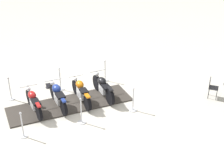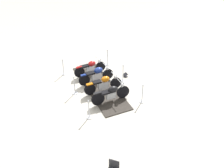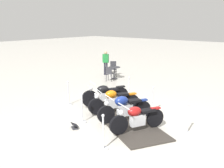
{
  "view_description": "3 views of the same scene",
  "coord_description": "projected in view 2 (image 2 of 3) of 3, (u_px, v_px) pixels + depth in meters",
  "views": [
    {
      "loc": [
        -8.69,
        8.15,
        7.13
      ],
      "look_at": [
        -1.15,
        -1.39,
        0.78
      ],
      "focal_mm": 52.07,
      "sensor_mm": 36.0,
      "label": 1
    },
    {
      "loc": [
        -9.22,
        -7.94,
        8.22
      ],
      "look_at": [
        -0.59,
        -1.33,
        1.05
      ],
      "focal_mm": 41.27,
      "sensor_mm": 36.0,
      "label": 2
    },
    {
      "loc": [
        7.41,
        5.9,
        3.59
      ],
      "look_at": [
        -0.68,
        -0.95,
        1.03
      ],
      "focal_mm": 41.73,
      "sensor_mm": 36.0,
      "label": 3
    }
  ],
  "objects": [
    {
      "name": "stanchion_left_front",
      "position": [
        89.0,
        112.0,
        12.3
      ],
      "size": [
        0.35,
        0.35,
        1.04
      ],
      "color": "silver",
      "rests_on": "ground_plane"
    },
    {
      "name": "info_placard",
      "position": [
        125.0,
        75.0,
        15.62
      ],
      "size": [
        0.33,
        0.38,
        0.19
      ],
      "rotation": [
        0.0,
        0.0,
        4.23
      ],
      "color": "#333338",
      "rests_on": "ground_plane"
    },
    {
      "name": "motorcycle_maroon",
      "position": [
        90.0,
        67.0,
        15.54
      ],
      "size": [
        1.92,
        1.01,
        0.94
      ],
      "rotation": [
        0.0,
        0.0,
        -0.41
      ],
      "color": "black",
      "rests_on": "display_platform"
    },
    {
      "name": "stanchion_right_rear",
      "position": [
        107.0,
        60.0,
        16.66
      ],
      "size": [
        0.31,
        0.31,
        1.07
      ],
      "color": "silver",
      "rests_on": "ground_plane"
    },
    {
      "name": "display_platform",
      "position": [
        100.0,
        87.0,
        14.65
      ],
      "size": [
        3.79,
        5.33,
        0.05
      ],
      "primitive_type": "cube",
      "rotation": [
        0.0,
        0.0,
        1.09
      ],
      "color": "#38332D",
      "rests_on": "ground_plane"
    },
    {
      "name": "stanchion_left_mid",
      "position": [
        75.0,
        88.0,
        13.97
      ],
      "size": [
        0.34,
        0.34,
        1.09
      ],
      "color": "silver",
      "rests_on": "ground_plane"
    },
    {
      "name": "motorcycle_copper",
      "position": [
        104.0,
        84.0,
        14.02
      ],
      "size": [
        1.99,
        1.15,
        0.93
      ],
      "rotation": [
        0.0,
        0.0,
        -0.48
      ],
      "color": "black",
      "rests_on": "display_platform"
    },
    {
      "name": "stanchion_right_front",
      "position": [
        142.0,
        96.0,
        13.29
      ],
      "size": [
        0.29,
        0.29,
        1.07
      ],
      "color": "silver",
      "rests_on": "ground_plane"
    },
    {
      "name": "stanchion_left_rear",
      "position": [
        63.0,
        69.0,
        15.63
      ],
      "size": [
        0.29,
        0.29,
        1.04
      ],
      "color": "silver",
      "rests_on": "ground_plane"
    },
    {
      "name": "motorcycle_black",
      "position": [
        111.0,
        93.0,
        13.25
      ],
      "size": [
        1.97,
        1.13,
        1.02
      ],
      "rotation": [
        0.0,
        0.0,
        -0.47
      ],
      "color": "black",
      "rests_on": "display_platform"
    },
    {
      "name": "ground_plane",
      "position": [
        100.0,
        87.0,
        14.67
      ],
      "size": [
        80.0,
        80.0,
        0.0
      ],
      "primitive_type": "plane",
      "color": "beige"
    },
    {
      "name": "stanchion_right_mid",
      "position": [
        123.0,
        76.0,
        14.98
      ],
      "size": [
        0.32,
        0.32,
        1.1
      ],
      "color": "silver",
      "rests_on": "ground_plane"
    },
    {
      "name": "motorcycle_navy",
      "position": [
        97.0,
        75.0,
        14.76
      ],
      "size": [
        1.96,
        1.14,
        0.95
      ],
      "rotation": [
        0.0,
        0.0,
        -0.46
      ],
      "color": "black",
      "rests_on": "display_platform"
    }
  ]
}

